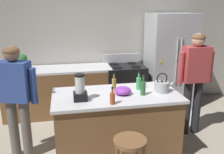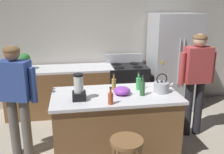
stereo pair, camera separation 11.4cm
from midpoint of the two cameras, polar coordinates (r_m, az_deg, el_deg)
The scene contains 17 objects.
ground_plane at distance 3.76m, azimuth 0.01°, elevation -17.01°, with size 14.00×14.00×0.00m, color #B2A893.
back_wall at distance 5.11m, azimuth -4.23°, elevation 8.30°, with size 8.00×0.10×2.70m, color #BCB7AD.
kitchen_island at distance 3.53m, azimuth 0.01°, elevation -10.81°, with size 1.70×0.85×0.91m.
back_counter_run at distance 4.90m, azimuth -12.76°, elevation -3.22°, with size 2.00×0.64×0.91m.
refrigerator at distance 5.13m, azimuth 12.53°, elevation 3.42°, with size 0.90×0.73×1.90m.
stove_range at distance 4.99m, azimuth 2.21°, elevation -2.31°, with size 0.76×0.65×1.09m.
person_by_island_left at distance 3.52m, azimuth -22.02°, elevation -3.38°, with size 0.59×0.33×1.57m.
person_by_sink_right at distance 4.09m, azimuth 17.67°, elevation 0.49°, with size 0.59×0.23×1.65m.
bar_stool at distance 2.81m, azimuth 2.88°, elevation -16.80°, with size 0.36×0.36×0.69m.
potted_plant at distance 4.80m, azimuth -20.57°, elevation 3.50°, with size 0.20×0.20×0.30m.
blender_appliance at distance 3.12m, azimuth -8.36°, elevation -2.83°, with size 0.17×0.17×0.34m.
bottle_cooking_sauce at distance 2.99m, azimuth -1.01°, elevation -4.82°, with size 0.06×0.06×0.22m.
bottle_olive_oil at distance 3.29m, azimuth 6.15°, elevation -2.45°, with size 0.07×0.07×0.28m.
bottle_soda at distance 3.50m, azimuth 5.19°, elevation -1.38°, with size 0.07×0.07×0.26m.
bottle_vinegar at distance 3.49m, azimuth -0.47°, elevation -1.51°, with size 0.06×0.06×0.24m.
mixing_bowl at distance 3.32m, azimuth 1.46°, elevation -3.13°, with size 0.23×0.23×0.10m, color purple.
tea_kettle at distance 3.46m, azimuth 10.37°, elevation -2.11°, with size 0.28×0.20×0.27m.
Camera 1 is at (-0.66, -3.07, 2.07)m, focal length 39.95 mm.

